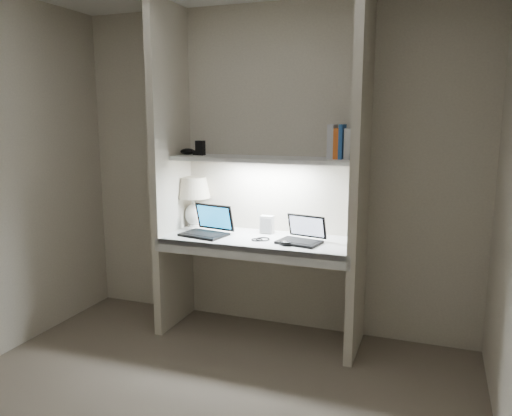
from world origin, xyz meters
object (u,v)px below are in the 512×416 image
at_px(laptop_main, 208,228).
at_px(laptop_netbook, 302,236).
at_px(book_row, 345,143).
at_px(speaker, 267,225).
at_px(table_lamp, 193,193).

relative_size(laptop_main, laptop_netbook, 1.12).
bearing_deg(laptop_netbook, book_row, 42.65).
relative_size(laptop_main, speaker, 2.76).
distance_m(table_lamp, laptop_netbook, 1.02).
xyz_separation_m(laptop_netbook, book_row, (0.26, 0.16, 0.67)).
bearing_deg(book_row, laptop_main, -170.27).
distance_m(laptop_main, book_row, 1.21).
bearing_deg(table_lamp, laptop_main, -42.20).
height_order(table_lamp, book_row, book_row).
distance_m(speaker, book_row, 0.87).
bearing_deg(laptop_main, table_lamp, 148.73).
relative_size(table_lamp, laptop_netbook, 1.21).
height_order(laptop_netbook, book_row, book_row).
height_order(laptop_main, book_row, book_row).
xyz_separation_m(laptop_main, book_row, (1.00, 0.17, 0.66)).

